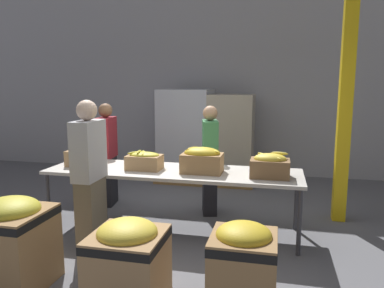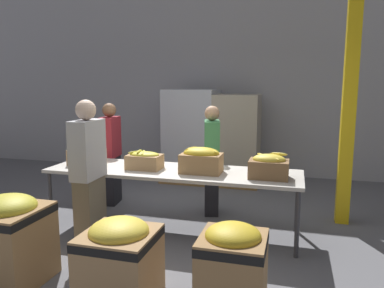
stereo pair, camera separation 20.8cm
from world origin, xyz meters
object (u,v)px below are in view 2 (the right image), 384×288
Objects in this scene: donation_bin_0 at (9,237)px; pallet_stack_0 at (235,140)px; banana_box_3 at (269,166)px; banana_box_2 at (201,160)px; volunteer_1 at (89,175)px; pallet_stack_1 at (192,135)px; volunteer_0 at (111,154)px; donation_bin_1 at (120,258)px; banana_box_1 at (144,160)px; volunteer_2 at (212,161)px; support_pillar at (351,72)px; sorting_table at (173,173)px; donation_bin_2 at (232,269)px; banana_box_0 at (87,155)px.

pallet_stack_0 is (1.44, 4.15, 0.37)m from donation_bin_0.
banana_box_2 is at bearing 176.73° from banana_box_3.
pallet_stack_1 is at bearing -6.25° from volunteer_1.
pallet_stack_1 is at bearing 148.88° from volunteer_0.
pallet_stack_1 reaches higher than donation_bin_1.
banana_box_1 is 0.24× the size of pallet_stack_1.
banana_box_1 is at bearing 104.94° from donation_bin_1.
volunteer_1 reaches higher than banana_box_1.
banana_box_1 is 1.54m from banana_box_3.
pallet_stack_1 is at bearing 81.63° from donation_bin_0.
volunteer_2 is 2.40m from donation_bin_1.
support_pillar reaches higher than banana_box_1.
sorting_table and donation_bin_2 have the same top height.
donation_bin_2 is (0.69, -2.36, -0.35)m from volunteer_2.
volunteer_2 is at bearing 48.62° from banana_box_1.
banana_box_3 is at bearing -72.92° from pallet_stack_0.
volunteer_0 is 1.96m from pallet_stack_1.
pallet_stack_1 reaches higher than sorting_table.
volunteer_0 is 1.98× the size of donation_bin_2.
banana_box_0 is 0.80m from volunteer_1.
banana_box_1 is 1.06m from volunteer_2.
banana_box_0 is 0.80m from volunteer_0.
banana_box_1 is 0.74m from banana_box_2.
banana_box_3 reaches higher than sorting_table.
donation_bin_2 is at bearing -95.92° from banana_box_3.
donation_bin_0 is (-0.29, -0.94, -0.39)m from volunteer_1.
volunteer_1 is at bearing -51.57° from volunteer_2.
banana_box_2 is 2.22m from support_pillar.
sorting_table is at bearing -37.90° from volunteer_2.
donation_bin_1 is 3.60m from support_pillar.
volunteer_2 reaches higher than sorting_table.
banana_box_1 is 0.96× the size of banana_box_3.
volunteer_0 is 0.93× the size of volunteer_1.
banana_box_0 is 0.26× the size of volunteer_1.
sorting_table is 2.60m from pallet_stack_1.
sorting_table is 2.04× the size of volunteer_2.
banana_box_1 is (-0.36, -0.04, 0.16)m from sorting_table.
support_pillar reaches higher than banana_box_3.
banana_box_3 is 0.11× the size of support_pillar.
banana_box_3 is at bearing -58.33° from pallet_stack_1.
banana_box_2 is at bearing -0.31° from banana_box_1.
donation_bin_1 is at bearing -139.00° from volunteer_1.
banana_box_0 is at bearing 127.99° from donation_bin_1.
donation_bin_0 is at bearing -123.42° from sorting_table.
volunteer_1 reaches higher than donation_bin_1.
volunteer_0 is 2.76m from donation_bin_1.
donation_bin_2 is at bearing -118.14° from volunteer_1.
donation_bin_1 is at bearing 0.00° from donation_bin_0.
donation_bin_0 is at bearing -145.91° from banana_box_3.
banana_box_1 is (0.84, -0.04, -0.01)m from banana_box_0.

